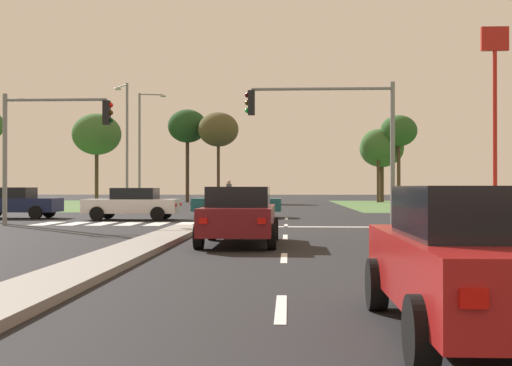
{
  "coord_description": "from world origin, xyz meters",
  "views": [
    {
      "loc": [
        3.59,
        -2.68,
        1.53
      ],
      "look_at": [
        2.09,
        28.65,
        1.71
      ],
      "focal_mm": 47.3,
      "sensor_mm": 36.0,
      "label": 1
    }
  ],
  "objects_px": {
    "fastfood_pole_sign": "(495,77)",
    "treeline_third": "(187,127)",
    "car_blue_fourth": "(223,195)",
    "treeline_second": "(97,134)",
    "treeline_sixth": "(382,149)",
    "treeline_fourth": "(218,130)",
    "car_red_second": "(481,259)",
    "traffic_signal_near_left": "(46,134)",
    "car_white_sixth": "(133,203)",
    "car_silver_third": "(500,202)",
    "traffic_signal_near_right": "(337,125)",
    "street_lamp_third": "(126,138)",
    "street_lamp_fourth": "(142,143)",
    "treeline_seventh": "(399,132)",
    "car_maroon_seventh": "(239,215)",
    "pedestrian_at_median": "(229,192)",
    "car_navy_fifth": "(14,203)",
    "car_teal_near": "(236,202)",
    "treeline_fifth": "(378,144)"
  },
  "relations": [
    {
      "from": "traffic_signal_near_right",
      "to": "treeline_sixth",
      "type": "height_order",
      "value": "treeline_sixth"
    },
    {
      "from": "car_silver_third",
      "to": "treeline_seventh",
      "type": "relative_size",
      "value": 0.53
    },
    {
      "from": "fastfood_pole_sign",
      "to": "treeline_third",
      "type": "distance_m",
      "value": 31.78
    },
    {
      "from": "street_lamp_fourth",
      "to": "car_silver_third",
      "type": "bearing_deg",
      "value": -44.27
    },
    {
      "from": "traffic_signal_near_left",
      "to": "car_blue_fourth",
      "type": "bearing_deg",
      "value": 84.42
    },
    {
      "from": "traffic_signal_near_right",
      "to": "street_lamp_third",
      "type": "height_order",
      "value": "street_lamp_third"
    },
    {
      "from": "car_maroon_seventh",
      "to": "treeline_sixth",
      "type": "relative_size",
      "value": 0.62
    },
    {
      "from": "car_white_sixth",
      "to": "treeline_second",
      "type": "xyz_separation_m",
      "value": [
        -12.69,
        38.15,
        6.22
      ]
    },
    {
      "from": "fastfood_pole_sign",
      "to": "car_red_second",
      "type": "bearing_deg",
      "value": -107.0
    },
    {
      "from": "car_blue_fourth",
      "to": "car_silver_third",
      "type": "bearing_deg",
      "value": 119.67
    },
    {
      "from": "street_lamp_third",
      "to": "treeline_third",
      "type": "height_order",
      "value": "street_lamp_third"
    },
    {
      "from": "car_navy_fifth",
      "to": "car_white_sixth",
      "type": "distance_m",
      "value": 6.2
    },
    {
      "from": "pedestrian_at_median",
      "to": "street_lamp_third",
      "type": "bearing_deg",
      "value": -88.03
    },
    {
      "from": "car_navy_fifth",
      "to": "street_lamp_fourth",
      "type": "height_order",
      "value": "street_lamp_fourth"
    },
    {
      "from": "treeline_second",
      "to": "treeline_fourth",
      "type": "bearing_deg",
      "value": -18.85
    },
    {
      "from": "car_white_sixth",
      "to": "treeline_second",
      "type": "relative_size",
      "value": 0.47
    },
    {
      "from": "car_red_second",
      "to": "traffic_signal_near_left",
      "type": "distance_m",
      "value": 22.49
    },
    {
      "from": "car_silver_third",
      "to": "street_lamp_fourth",
      "type": "distance_m",
      "value": 31.74
    },
    {
      "from": "car_maroon_seventh",
      "to": "street_lamp_fourth",
      "type": "height_order",
      "value": "street_lamp_fourth"
    },
    {
      "from": "car_red_second",
      "to": "car_navy_fifth",
      "type": "height_order",
      "value": "car_red_second"
    },
    {
      "from": "pedestrian_at_median",
      "to": "car_silver_third",
      "type": "bearing_deg",
      "value": 111.82
    },
    {
      "from": "traffic_signal_near_right",
      "to": "street_lamp_fourth",
      "type": "relative_size",
      "value": 0.62
    },
    {
      "from": "treeline_sixth",
      "to": "treeline_seventh",
      "type": "height_order",
      "value": "treeline_seventh"
    },
    {
      "from": "car_red_second",
      "to": "car_silver_third",
      "type": "distance_m",
      "value": 27.75
    },
    {
      "from": "car_maroon_seventh",
      "to": "treeline_seventh",
      "type": "bearing_deg",
      "value": 76.06
    },
    {
      "from": "car_maroon_seventh",
      "to": "street_lamp_third",
      "type": "bearing_deg",
      "value": 108.48
    },
    {
      "from": "car_blue_fourth",
      "to": "treeline_fifth",
      "type": "relative_size",
      "value": 0.64
    },
    {
      "from": "treeline_fifth",
      "to": "treeline_sixth",
      "type": "xyz_separation_m",
      "value": [
        0.56,
        1.48,
        -0.4
      ]
    },
    {
      "from": "street_lamp_third",
      "to": "pedestrian_at_median",
      "type": "bearing_deg",
      "value": -48.72
    },
    {
      "from": "treeline_sixth",
      "to": "treeline_fourth",
      "type": "bearing_deg",
      "value": -165.98
    },
    {
      "from": "car_white_sixth",
      "to": "car_silver_third",
      "type": "bearing_deg",
      "value": -81.73
    },
    {
      "from": "car_teal_near",
      "to": "car_maroon_seventh",
      "type": "relative_size",
      "value": 0.98
    },
    {
      "from": "car_silver_third",
      "to": "treeline_fourth",
      "type": "bearing_deg",
      "value": -151.24
    },
    {
      "from": "car_white_sixth",
      "to": "treeline_seventh",
      "type": "xyz_separation_m",
      "value": [
        18.03,
        35.75,
        6.21
      ]
    },
    {
      "from": "traffic_signal_near_right",
      "to": "treeline_second",
      "type": "xyz_separation_m",
      "value": [
        -21.75,
        42.94,
        3.08
      ]
    },
    {
      "from": "car_maroon_seventh",
      "to": "traffic_signal_near_right",
      "type": "xyz_separation_m",
      "value": [
        3.15,
        8.31,
        3.12
      ]
    },
    {
      "from": "street_lamp_fourth",
      "to": "fastfood_pole_sign",
      "type": "bearing_deg",
      "value": -20.88
    },
    {
      "from": "street_lamp_third",
      "to": "car_teal_near",
      "type": "bearing_deg",
      "value": -60.85
    },
    {
      "from": "car_teal_near",
      "to": "fastfood_pole_sign",
      "type": "bearing_deg",
      "value": 126.27
    },
    {
      "from": "car_blue_fourth",
      "to": "car_maroon_seventh",
      "type": "height_order",
      "value": "car_maroon_seventh"
    },
    {
      "from": "traffic_signal_near_left",
      "to": "treeline_third",
      "type": "height_order",
      "value": "treeline_third"
    },
    {
      "from": "car_blue_fourth",
      "to": "treeline_second",
      "type": "height_order",
      "value": "treeline_second"
    },
    {
      "from": "treeline_sixth",
      "to": "treeline_fifth",
      "type": "bearing_deg",
      "value": -110.58
    },
    {
      "from": "treeline_fifth",
      "to": "treeline_seventh",
      "type": "bearing_deg",
      "value": -13.01
    },
    {
      "from": "traffic_signal_near_left",
      "to": "street_lamp_fourth",
      "type": "xyz_separation_m",
      "value": [
        -2.61,
        29.28,
        1.61
      ]
    },
    {
      "from": "car_blue_fourth",
      "to": "treeline_sixth",
      "type": "xyz_separation_m",
      "value": [
        15.46,
        6.4,
        4.6
      ]
    },
    {
      "from": "car_navy_fifth",
      "to": "car_maroon_seventh",
      "type": "height_order",
      "value": "car_maroon_seventh"
    },
    {
      "from": "pedestrian_at_median",
      "to": "treeline_fourth",
      "type": "xyz_separation_m",
      "value": [
        -3.09,
        23.39,
        5.78
      ]
    },
    {
      "from": "treeline_sixth",
      "to": "fastfood_pole_sign",
      "type": "bearing_deg",
      "value": -79.44
    },
    {
      "from": "car_teal_near",
      "to": "car_blue_fourth",
      "type": "bearing_deg",
      "value": -173.18
    }
  ]
}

